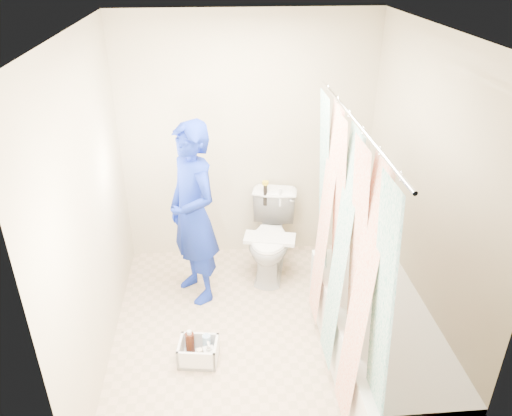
{
  "coord_description": "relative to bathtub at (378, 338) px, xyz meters",
  "views": [
    {
      "loc": [
        -0.3,
        -3.17,
        2.87
      ],
      "look_at": [
        0.0,
        0.4,
        0.97
      ],
      "focal_mm": 35.0,
      "sensor_mm": 36.0,
      "label": 1
    }
  ],
  "objects": [
    {
      "name": "floor",
      "position": [
        -0.85,
        0.43,
        -0.27
      ],
      "size": [
        2.6,
        2.6,
        0.0
      ],
      "primitive_type": "plane",
      "color": "tan",
      "rests_on": "ground"
    },
    {
      "name": "ceiling",
      "position": [
        -0.85,
        0.43,
        2.13
      ],
      "size": [
        2.4,
        2.6,
        0.02
      ],
      "primitive_type": "cube",
      "color": "white",
      "rests_on": "wall_back"
    },
    {
      "name": "wall_back",
      "position": [
        -0.85,
        1.73,
        0.93
      ],
      "size": [
        2.4,
        0.02,
        2.4
      ],
      "primitive_type": "cube",
      "color": "#C0B494",
      "rests_on": "ground"
    },
    {
      "name": "wall_front",
      "position": [
        -0.85,
        -0.88,
        0.93
      ],
      "size": [
        2.4,
        0.02,
        2.4
      ],
      "primitive_type": "cube",
      "color": "#C0B494",
      "rests_on": "ground"
    },
    {
      "name": "wall_left",
      "position": [
        -2.05,
        0.43,
        0.93
      ],
      "size": [
        0.02,
        2.6,
        2.4
      ],
      "primitive_type": "cube",
      "color": "#C0B494",
      "rests_on": "ground"
    },
    {
      "name": "wall_right",
      "position": [
        0.35,
        0.43,
        0.93
      ],
      "size": [
        0.02,
        2.6,
        2.4
      ],
      "primitive_type": "cube",
      "color": "#C0B494",
      "rests_on": "ground"
    },
    {
      "name": "bathtub",
      "position": [
        0.0,
        0.0,
        0.0
      ],
      "size": [
        0.7,
        1.75,
        0.5
      ],
      "color": "white",
      "rests_on": "ground"
    },
    {
      "name": "curtain_rod",
      "position": [
        -0.33,
        0.0,
        1.68
      ],
      "size": [
        0.02,
        1.9,
        0.02
      ],
      "primitive_type": "cylinder",
      "rotation": [
        1.57,
        0.0,
        0.0
      ],
      "color": "silver",
      "rests_on": "wall_back"
    },
    {
      "name": "shower_curtain",
      "position": [
        -0.33,
        0.0,
        0.75
      ],
      "size": [
        0.06,
        1.75,
        1.8
      ],
      "primitive_type": "cube",
      "color": "white",
      "rests_on": "curtain_rod"
    },
    {
      "name": "toilet",
      "position": [
        -0.66,
        1.3,
        0.12
      ],
      "size": [
        0.58,
        0.83,
        0.77
      ],
      "primitive_type": "imported",
      "rotation": [
        0.0,
        0.0,
        -0.22
      ],
      "color": "white",
      "rests_on": "ground"
    },
    {
      "name": "tank_lid",
      "position": [
        -0.69,
        1.18,
        0.18
      ],
      "size": [
        0.51,
        0.3,
        0.04
      ],
      "primitive_type": "cube",
      "rotation": [
        0.0,
        0.0,
        -0.22
      ],
      "color": "silver",
      "rests_on": "toilet"
    },
    {
      "name": "tank_internals",
      "position": [
        -0.66,
        1.51,
        0.49
      ],
      "size": [
        0.19,
        0.08,
        0.25
      ],
      "color": "black",
      "rests_on": "toilet"
    },
    {
      "name": "plumber",
      "position": [
        -1.37,
        1.02,
        0.56
      ],
      "size": [
        0.65,
        0.72,
        1.65
      ],
      "primitive_type": "imported",
      "rotation": [
        0.0,
        0.0,
        -1.03
      ],
      "color": "#103AA1",
      "rests_on": "ground"
    },
    {
      "name": "cleaning_caddy",
      "position": [
        -1.34,
        0.15,
        -0.18
      ],
      "size": [
        0.33,
        0.28,
        0.23
      ],
      "rotation": [
        0.0,
        0.0,
        -0.14
      ],
      "color": "silver",
      "rests_on": "ground"
    }
  ]
}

